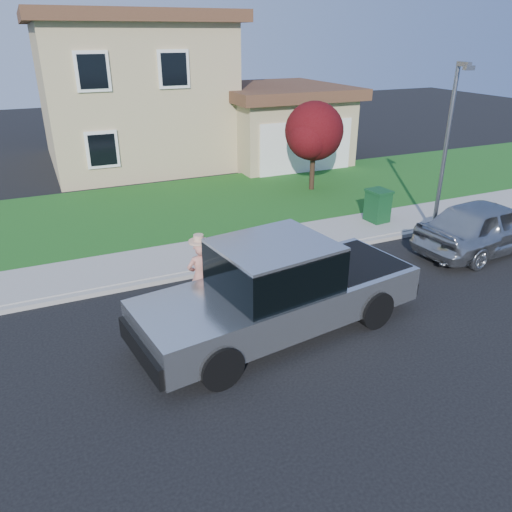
{
  "coord_description": "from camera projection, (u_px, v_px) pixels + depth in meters",
  "views": [
    {
      "loc": [
        -4.77,
        -8.67,
        5.95
      ],
      "look_at": [
        -0.45,
        1.0,
        1.2
      ],
      "focal_mm": 35.0,
      "sensor_mm": 36.0,
      "label": 1
    }
  ],
  "objects": [
    {
      "name": "ground",
      "position": [
        292.0,
        317.0,
        11.43
      ],
      "size": [
        80.0,
        80.0,
        0.0
      ],
      "primitive_type": "plane",
      "color": "black",
      "rests_on": "ground"
    },
    {
      "name": "curb",
      "position": [
        275.0,
        259.0,
        14.19
      ],
      "size": [
        40.0,
        0.2,
        0.12
      ],
      "primitive_type": "cube",
      "color": "gray",
      "rests_on": "ground"
    },
    {
      "name": "sidewalk",
      "position": [
        259.0,
        245.0,
        15.1
      ],
      "size": [
        40.0,
        2.0,
        0.15
      ],
      "primitive_type": "cube",
      "color": "gray",
      "rests_on": "ground"
    },
    {
      "name": "lawn",
      "position": [
        210.0,
        203.0,
        18.86
      ],
      "size": [
        40.0,
        7.0,
        0.1
      ],
      "primitive_type": "cube",
      "color": "#144717",
      "rests_on": "ground"
    },
    {
      "name": "house",
      "position": [
        160.0,
        95.0,
        24.27
      ],
      "size": [
        14.0,
        11.3,
        6.85
      ],
      "color": "tan",
      "rests_on": "ground"
    },
    {
      "name": "pickup_truck",
      "position": [
        279.0,
        291.0,
        10.53
      ],
      "size": [
        6.58,
        3.03,
        2.09
      ],
      "rotation": [
        0.0,
        0.0,
        0.14
      ],
      "color": "black",
      "rests_on": "ground"
    },
    {
      "name": "woman",
      "position": [
        200.0,
        275.0,
        11.42
      ],
      "size": [
        0.65,
        0.45,
        1.87
      ],
      "rotation": [
        0.0,
        0.0,
        3.22
      ],
      "color": "tan",
      "rests_on": "ground"
    },
    {
      "name": "sedan",
      "position": [
        487.0,
        226.0,
        14.58
      ],
      "size": [
        4.78,
        2.29,
        1.58
      ],
      "primitive_type": "imported",
      "rotation": [
        0.0,
        0.0,
        1.66
      ],
      "color": "#A3A6AA",
      "rests_on": "ground"
    },
    {
      "name": "ornamental_tree",
      "position": [
        315.0,
        134.0,
        19.55
      ],
      "size": [
        2.54,
        2.29,
        3.49
      ],
      "color": "black",
      "rests_on": "lawn"
    },
    {
      "name": "trash_bin",
      "position": [
        378.0,
        205.0,
        16.62
      ],
      "size": [
        0.72,
        0.81,
        1.08
      ],
      "rotation": [
        0.0,
        0.0,
        0.08
      ],
      "color": "#113E1C",
      "rests_on": "sidewalk"
    },
    {
      "name": "street_lamp",
      "position": [
        448.0,
        143.0,
        14.73
      ],
      "size": [
        0.33,
        0.69,
        5.23
      ],
      "rotation": [
        0.0,
        0.0,
        -0.24
      ],
      "color": "slate",
      "rests_on": "ground"
    }
  ]
}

